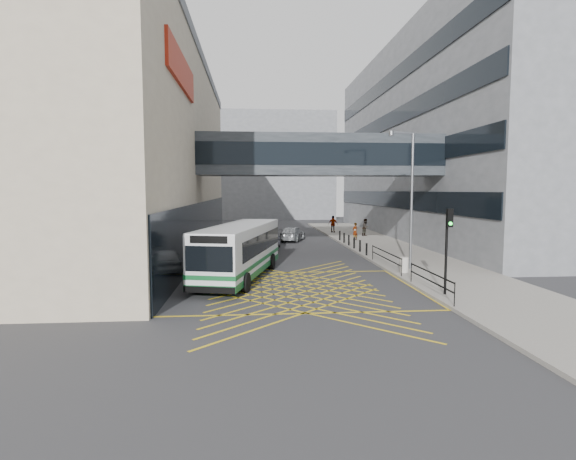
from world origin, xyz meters
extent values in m
plane|color=#333335|center=(0.00, 0.00, 0.00)|extent=(120.00, 120.00, 0.00)
cube|color=tan|center=(-18.00, 16.00, 8.00)|extent=(24.00, 42.00, 16.00)
cube|color=black|center=(-5.96, 16.00, 2.00)|extent=(0.10, 41.50, 4.00)
cube|color=maroon|center=(-5.92, 4.00, 11.50)|extent=(0.18, 9.00, 1.80)
cube|color=slate|center=(-5.96, 16.00, 15.60)|extent=(0.12, 41.50, 0.80)
cube|color=slate|center=(24.00, 24.00, 10.00)|extent=(24.00, 44.00, 20.00)
cube|color=black|center=(11.96, 24.00, 4.00)|extent=(0.10, 43.50, 1.60)
cube|color=black|center=(11.96, 24.00, 8.00)|extent=(0.10, 43.50, 1.60)
cube|color=black|center=(11.96, 24.00, 12.00)|extent=(0.10, 43.50, 1.60)
cube|color=black|center=(11.96, 24.00, 16.00)|extent=(0.10, 43.50, 1.60)
cube|color=slate|center=(-2.00, 60.00, 9.00)|extent=(28.00, 16.00, 18.00)
cube|color=#2E3338|center=(3.00, 12.00, 7.50)|extent=(20.00, 4.00, 3.00)
cube|color=black|center=(3.00, 9.98, 7.50)|extent=(19.50, 0.06, 1.60)
cube|color=black|center=(3.00, 14.02, 7.50)|extent=(19.50, 0.06, 1.60)
cube|color=gray|center=(9.00, 15.00, 0.08)|extent=(6.00, 54.00, 0.16)
cube|color=gold|center=(0.00, 0.00, 0.00)|extent=(12.00, 9.00, 0.01)
cube|color=silver|center=(-2.77, 3.10, 1.63)|extent=(4.82, 10.82, 2.59)
cube|color=#105426|center=(-2.77, 3.10, 0.50)|extent=(4.86, 10.87, 0.33)
cube|color=#105426|center=(-2.77, 3.10, 1.01)|extent=(4.88, 10.87, 0.21)
cube|color=black|center=(-2.63, 3.66, 1.97)|extent=(4.55, 9.53, 1.01)
cube|color=black|center=(-4.01, -2.00, 1.87)|extent=(2.16, 0.59, 1.15)
cube|color=black|center=(-4.01, -2.02, 2.73)|extent=(1.69, 0.46, 0.34)
cube|color=silver|center=(-2.77, 3.10, 2.94)|extent=(4.77, 10.72, 0.10)
cube|color=black|center=(-4.01, -2.02, 0.48)|extent=(2.35, 0.66, 0.29)
cube|color=black|center=(-1.53, 8.23, 0.48)|extent=(2.35, 0.66, 0.29)
cylinder|color=black|center=(-4.76, 0.03, 0.48)|extent=(0.49, 1.00, 0.96)
cylinder|color=black|center=(-2.41, -0.54, 0.48)|extent=(0.49, 1.00, 0.96)
cylinder|color=black|center=(-3.22, 6.37, 0.48)|extent=(0.49, 1.00, 0.96)
cylinder|color=black|center=(-0.87, 5.80, 0.48)|extent=(0.49, 1.00, 0.96)
imported|color=white|center=(-4.50, 5.51, 0.70)|extent=(2.93, 4.69, 1.39)
imported|color=black|center=(-0.82, 16.51, 0.74)|extent=(2.41, 4.93, 1.48)
imported|color=#909497|center=(1.81, 21.27, 0.71)|extent=(3.22, 4.95, 1.43)
cylinder|color=black|center=(6.69, -2.38, 1.82)|extent=(0.12, 0.12, 3.32)
cube|color=black|center=(6.71, -2.60, 3.68)|extent=(0.28, 0.19, 0.83)
sphere|color=#19E533|center=(6.71, -2.69, 3.43)|extent=(0.17, 0.17, 0.16)
cylinder|color=slate|center=(7.47, 4.33, 4.21)|extent=(0.21, 0.21, 8.10)
cube|color=slate|center=(6.71, 4.04, 8.26)|extent=(1.55, 0.67, 0.10)
cylinder|color=slate|center=(5.95, 3.75, 8.18)|extent=(0.37, 0.37, 0.25)
cylinder|color=#ADA89E|center=(6.69, 3.18, 0.60)|extent=(0.51, 0.51, 0.88)
cube|color=black|center=(6.15, -2.00, 1.11)|extent=(0.05, 5.00, 0.05)
cube|color=black|center=(6.15, -2.00, 0.71)|extent=(0.05, 5.00, 0.05)
cube|color=black|center=(6.15, 5.00, 1.11)|extent=(0.05, 6.00, 0.05)
cube|color=black|center=(6.15, 5.00, 0.71)|extent=(0.05, 6.00, 0.05)
cylinder|color=black|center=(6.15, -4.50, 0.66)|extent=(0.04, 0.04, 1.00)
cylinder|color=black|center=(6.15, 0.50, 0.66)|extent=(0.04, 0.04, 1.00)
cylinder|color=black|center=(6.15, 2.00, 0.66)|extent=(0.04, 0.04, 1.00)
cylinder|color=black|center=(6.15, 8.00, 0.66)|extent=(0.04, 0.04, 1.00)
cylinder|color=black|center=(6.25, 10.00, 0.61)|extent=(0.14, 0.14, 0.90)
cylinder|color=black|center=(6.25, 12.00, 0.61)|extent=(0.14, 0.14, 0.90)
cylinder|color=black|center=(6.25, 14.00, 0.61)|extent=(0.14, 0.14, 0.90)
cylinder|color=black|center=(6.25, 16.00, 0.61)|extent=(0.14, 0.14, 0.90)
cylinder|color=black|center=(6.25, 18.00, 0.61)|extent=(0.14, 0.14, 0.90)
cylinder|color=black|center=(6.25, 20.00, 0.61)|extent=(0.14, 0.14, 0.90)
imported|color=gray|center=(7.76, 20.20, 0.98)|extent=(0.80, 0.76, 1.64)
imported|color=gray|center=(9.75, 23.86, 1.05)|extent=(0.98, 0.96, 1.77)
imported|color=gray|center=(7.06, 27.92, 1.10)|extent=(1.23, 1.02, 1.89)
camera|label=1|loc=(-2.11, -21.93, 4.91)|focal=28.00mm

